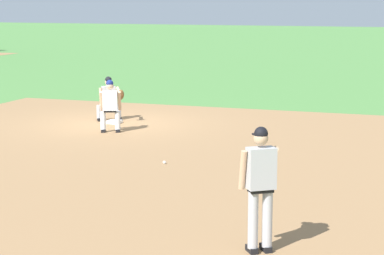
{
  "coord_description": "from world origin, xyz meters",
  "views": [
    {
      "loc": [
        -19.82,
        -9.41,
        3.65
      ],
      "look_at": [
        -6.77,
        -4.82,
        1.26
      ],
      "focal_mm": 70.0,
      "sensor_mm": 36.0,
      "label": 1
    }
  ],
  "objects_px": {
    "first_base_bag": "(114,122)",
    "first_baseman": "(110,97)",
    "baseball": "(164,162)",
    "pitcher": "(261,181)",
    "baserunner": "(110,104)"
  },
  "relations": [
    {
      "from": "first_base_bag",
      "to": "baserunner",
      "type": "relative_size",
      "value": 0.26
    },
    {
      "from": "first_base_bag",
      "to": "first_baseman",
      "type": "xyz_separation_m",
      "value": [
        0.41,
        0.33,
        0.69
      ]
    },
    {
      "from": "pitcher",
      "to": "baseball",
      "type": "bearing_deg",
      "value": 34.72
    },
    {
      "from": "first_base_bag",
      "to": "first_baseman",
      "type": "bearing_deg",
      "value": 38.97
    },
    {
      "from": "baseball",
      "to": "pitcher",
      "type": "relative_size",
      "value": 0.04
    },
    {
      "from": "pitcher",
      "to": "first_baseman",
      "type": "xyz_separation_m",
      "value": [
        10.04,
        7.21,
        -0.33
      ]
    },
    {
      "from": "first_base_bag",
      "to": "pitcher",
      "type": "xyz_separation_m",
      "value": [
        -9.62,
        -6.88,
        1.01
      ]
    },
    {
      "from": "baseball",
      "to": "pitcher",
      "type": "height_order",
      "value": "pitcher"
    },
    {
      "from": "first_base_bag",
      "to": "baseball",
      "type": "relative_size",
      "value": 5.14
    },
    {
      "from": "first_baseman",
      "to": "baserunner",
      "type": "xyz_separation_m",
      "value": [
        -1.79,
        -0.87,
        0.06
      ]
    },
    {
      "from": "pitcher",
      "to": "baserunner",
      "type": "relative_size",
      "value": 1.27
    },
    {
      "from": "pitcher",
      "to": "baserunner",
      "type": "distance_m",
      "value": 10.41
    },
    {
      "from": "first_base_bag",
      "to": "pitcher",
      "type": "height_order",
      "value": "pitcher"
    },
    {
      "from": "first_base_bag",
      "to": "baseball",
      "type": "height_order",
      "value": "first_base_bag"
    },
    {
      "from": "baseball",
      "to": "baserunner",
      "type": "relative_size",
      "value": 0.05
    }
  ]
}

